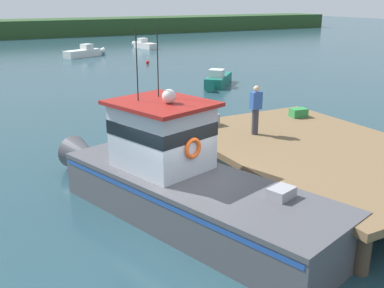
# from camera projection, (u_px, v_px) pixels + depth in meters

# --- Properties ---
(ground_plane) EXTENTS (200.00, 200.00, 0.00)m
(ground_plane) POSITION_uv_depth(u_px,v_px,m) (180.00, 216.00, 12.04)
(ground_plane) COLOR #23424C
(dock) EXTENTS (6.00, 9.00, 1.20)m
(dock) POSITION_uv_depth(u_px,v_px,m) (319.00, 151.00, 13.87)
(dock) COLOR #4C3D2D
(dock) RESTS_ON ground
(main_fishing_boat) EXTENTS (4.80, 9.90, 4.80)m
(main_fishing_boat) POSITION_uv_depth(u_px,v_px,m) (179.00, 180.00, 11.81)
(main_fishing_boat) COLOR #4C4C51
(main_fishing_boat) RESTS_ON ground
(crate_single_by_cleat) EXTENTS (0.66, 0.53, 0.32)m
(crate_single_by_cleat) POSITION_uv_depth(u_px,v_px,m) (298.00, 113.00, 17.23)
(crate_single_by_cleat) COLOR #2D8442
(crate_single_by_cleat) RESTS_ON dock
(crate_single_far) EXTENTS (0.61, 0.46, 0.41)m
(crate_single_far) POSITION_uv_depth(u_px,v_px,m) (210.00, 119.00, 16.11)
(crate_single_far) COLOR #9E9EA3
(crate_single_far) RESTS_ON dock
(deckhand_by_the_boat) EXTENTS (0.36, 0.22, 1.63)m
(deckhand_by_the_boat) POSITION_uv_depth(u_px,v_px,m) (256.00, 109.00, 14.84)
(deckhand_by_the_boat) COLOR #383842
(deckhand_by_the_boat) RESTS_ON dock
(moored_boat_far_right) EXTENTS (4.60, 2.80, 1.18)m
(moored_boat_far_right) POSITION_uv_depth(u_px,v_px,m) (85.00, 52.00, 44.31)
(moored_boat_far_right) COLOR white
(moored_boat_far_right) RESTS_ON ground
(moored_boat_mid_harbor) EXTENTS (1.60, 4.43, 1.11)m
(moored_boat_mid_harbor) POSITION_uv_depth(u_px,v_px,m) (144.00, 45.00, 51.59)
(moored_boat_mid_harbor) COLOR silver
(moored_boat_mid_harbor) RESTS_ON ground
(moored_boat_outer_mooring) EXTENTS (3.68, 3.81, 1.12)m
(moored_boat_outer_mooring) POSITION_uv_depth(u_px,v_px,m) (217.00, 80.00, 29.63)
(moored_boat_outer_mooring) COLOR #196B5B
(moored_boat_outer_mooring) RESTS_ON ground
(mooring_buoy_spare_mooring) EXTENTS (0.32, 0.32, 0.32)m
(mooring_buoy_spare_mooring) POSITION_uv_depth(u_px,v_px,m) (148.00, 62.00, 39.38)
(mooring_buoy_spare_mooring) COLOR red
(mooring_buoy_spare_mooring) RESTS_ON ground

